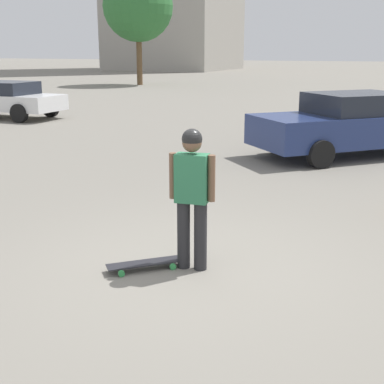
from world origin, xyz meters
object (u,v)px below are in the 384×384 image
Objects in this scene: car_parked_near at (352,124)px; car_parked_far at (5,99)px; person at (192,190)px; skateboard at (145,264)px.

car_parked_near reaches higher than car_parked_far.
car_parked_far is (-11.67, 10.33, -0.24)m from person.
person reaches higher than car_parked_near.
car_parked_far reaches higher than skateboard.
person is 7.81m from car_parked_near.
person is 2.05× the size of skateboard.
skateboard is at bearing -159.32° from person.
skateboard is 8.15m from car_parked_near.
person is at bearing 39.47° from car_parked_near.
skateboard is at bearing 36.25° from car_parked_near.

